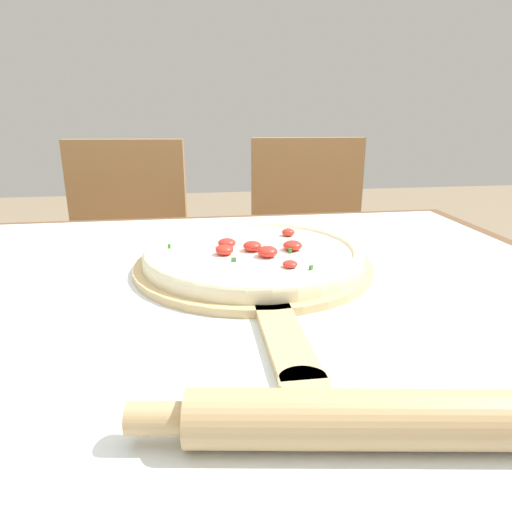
{
  "coord_description": "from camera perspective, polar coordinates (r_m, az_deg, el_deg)",
  "views": [
    {
      "loc": [
        -0.05,
        -0.63,
        0.99
      ],
      "look_at": [
        0.05,
        0.04,
        0.77
      ],
      "focal_mm": 32.0,
      "sensor_mm": 36.0,
      "label": 1
    }
  ],
  "objects": [
    {
      "name": "chair_left",
      "position": [
        1.52,
        -15.97,
        -0.75
      ],
      "size": [
        0.44,
        0.44,
        0.9
      ],
      "rotation": [
        0.0,
        0.0,
        -0.12
      ],
      "color": "#A37547",
      "rests_on": "ground_plane"
    },
    {
      "name": "pizza_peel",
      "position": [
        0.73,
        -0.13,
        -1.51
      ],
      "size": [
        0.39,
        0.57,
        0.01
      ],
      "color": "tan",
      "rests_on": "towel_cloth"
    },
    {
      "name": "rolling_pin",
      "position": [
        0.39,
        16.27,
        -19.0
      ],
      "size": [
        0.4,
        0.09,
        0.05
      ],
      "rotation": [
        0.0,
        0.0,
        -0.15
      ],
      "color": "tan",
      "rests_on": "towel_cloth"
    },
    {
      "name": "chair_right",
      "position": [
        1.55,
        6.66,
        0.24
      ],
      "size": [
        0.43,
        0.43,
        0.9
      ],
      "rotation": [
        0.0,
        0.0,
        -0.08
      ],
      "color": "#A37547",
      "rests_on": "ground_plane"
    },
    {
      "name": "towel_cloth",
      "position": [
        0.68,
        -3.53,
        -3.95
      ],
      "size": [
        1.11,
        0.89,
        0.0
      ],
      "color": "silver",
      "rests_on": "dining_table"
    },
    {
      "name": "pizza",
      "position": [
        0.74,
        -0.31,
        0.34
      ],
      "size": [
        0.36,
        0.36,
        0.04
      ],
      "color": "beige",
      "rests_on": "pizza_peel"
    },
    {
      "name": "dining_table",
      "position": [
        0.73,
        -3.36,
        -12.05
      ],
      "size": [
        1.19,
        0.97,
        0.74
      ],
      "color": "brown",
      "rests_on": "ground_plane"
    }
  ]
}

